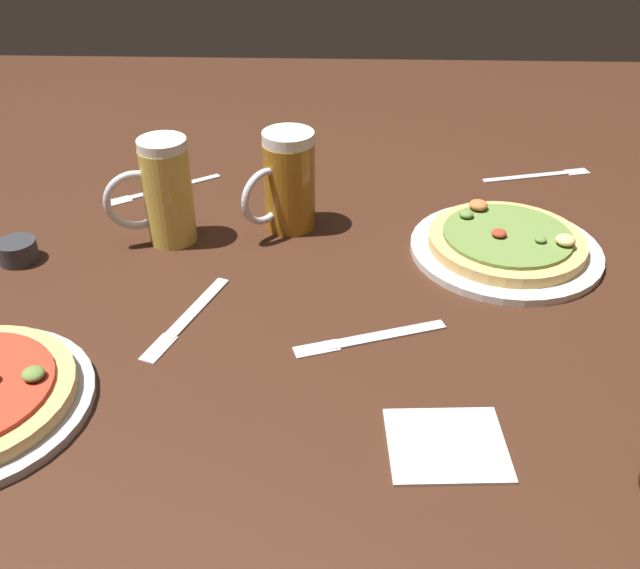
# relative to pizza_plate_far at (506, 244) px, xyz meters

# --- Properties ---
(ground_plane) EXTENTS (2.40, 2.40, 0.03)m
(ground_plane) POSITION_rel_pizza_plate_far_xyz_m (-0.29, -0.13, -0.03)
(ground_plane) COLOR #3D2114
(pizza_plate_far) EXTENTS (0.30, 0.30, 0.05)m
(pizza_plate_far) POSITION_rel_pizza_plate_far_xyz_m (0.00, 0.00, 0.00)
(pizza_plate_far) COLOR silver
(pizza_plate_far) RESTS_ON ground_plane
(beer_mug_amber) EXTENTS (0.12, 0.12, 0.17)m
(beer_mug_amber) POSITION_rel_pizza_plate_far_xyz_m (-0.35, 0.07, 0.07)
(beer_mug_amber) COLOR #9E6619
(beer_mug_amber) RESTS_ON ground_plane
(beer_mug_pale) EXTENTS (0.13, 0.08, 0.17)m
(beer_mug_pale) POSITION_rel_pizza_plate_far_xyz_m (-0.54, 0.02, 0.07)
(beer_mug_pale) COLOR gold
(beer_mug_pale) RESTS_ON ground_plane
(ramekin_sauce) EXTENTS (0.06, 0.06, 0.03)m
(ramekin_sauce) POSITION_rel_pizza_plate_far_xyz_m (-0.76, -0.05, 0.00)
(ramekin_sauce) COLOR #333338
(ramekin_sauce) RESTS_ON ground_plane
(napkin_folded) EXTENTS (0.14, 0.12, 0.01)m
(napkin_folded) POSITION_rel_pizza_plate_far_xyz_m (-0.14, -0.42, -0.01)
(napkin_folded) COLOR silver
(napkin_folded) RESTS_ON ground_plane
(fork_left) EXTENTS (0.19, 0.14, 0.01)m
(fork_left) POSITION_rel_pizza_plate_far_xyz_m (-0.60, 0.20, -0.01)
(fork_left) COLOR silver
(fork_left) RESTS_ON ground_plane
(knife_right) EXTENTS (0.09, 0.20, 0.01)m
(knife_right) POSITION_rel_pizza_plate_far_xyz_m (-0.47, -0.20, -0.01)
(knife_right) COLOR silver
(knife_right) RESTS_ON ground_plane
(fork_spare) EXTENTS (0.22, 0.07, 0.01)m
(fork_spare) POSITION_rel_pizza_plate_far_xyz_m (0.12, 0.29, -0.01)
(fork_spare) COLOR silver
(fork_spare) RESTS_ON ground_plane
(knife_spare) EXTENTS (0.21, 0.09, 0.01)m
(knife_spare) POSITION_rel_pizza_plate_far_xyz_m (-0.22, -0.23, -0.01)
(knife_spare) COLOR silver
(knife_spare) RESTS_ON ground_plane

